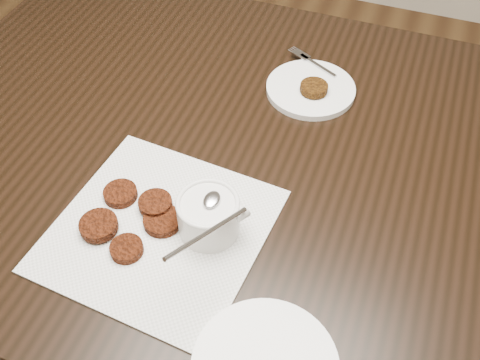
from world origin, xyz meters
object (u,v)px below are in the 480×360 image
at_px(table, 276,271).
at_px(sauce_ramekin, 208,202).
at_px(plate_with_patty, 311,86).
at_px(napkin, 160,230).

height_order(table, sauce_ramekin, sauce_ramekin).
height_order(table, plate_with_patty, plate_with_patty).
relative_size(sauce_ramekin, plate_with_patty, 0.75).
height_order(napkin, sauce_ramekin, sauce_ramekin).
distance_m(napkin, sauce_ramekin, 0.11).
distance_m(sauce_ramekin, plate_with_patty, 0.41).
bearing_deg(plate_with_patty, table, -87.22).
xyz_separation_m(napkin, sauce_ramekin, (0.08, 0.03, 0.07)).
bearing_deg(napkin, table, 56.50).
relative_size(table, sauce_ramekin, 11.23).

